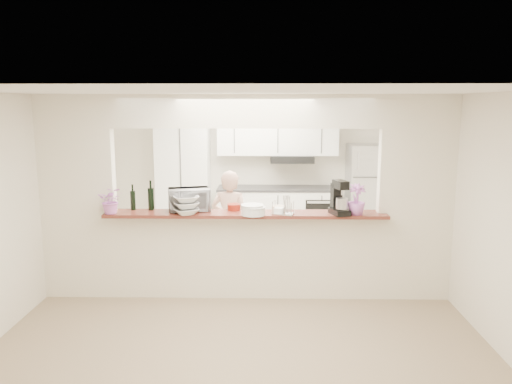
{
  "coord_description": "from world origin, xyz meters",
  "views": [
    {
      "loc": [
        0.24,
        -5.95,
        2.38
      ],
      "look_at": [
        0.12,
        0.3,
        1.28
      ],
      "focal_mm": 35.0,
      "sensor_mm": 36.0,
      "label": 1
    }
  ],
  "objects_px": {
    "toaster_oven": "(189,200)",
    "stand_mixer": "(339,199)",
    "person": "(230,224)",
    "refrigerator": "(369,193)"
  },
  "relations": [
    {
      "from": "stand_mixer",
      "to": "person",
      "type": "relative_size",
      "value": 0.28
    },
    {
      "from": "refrigerator",
      "to": "toaster_oven",
      "type": "xyz_separation_m",
      "value": [
        -2.75,
        -2.6,
        0.38
      ]
    },
    {
      "from": "refrigerator",
      "to": "person",
      "type": "relative_size",
      "value": 1.15
    },
    {
      "from": "refrigerator",
      "to": "toaster_oven",
      "type": "relative_size",
      "value": 3.44
    },
    {
      "from": "toaster_oven",
      "to": "stand_mixer",
      "type": "relative_size",
      "value": 1.2
    },
    {
      "from": "toaster_oven",
      "to": "stand_mixer",
      "type": "bearing_deg",
      "value": -20.08
    },
    {
      "from": "toaster_oven",
      "to": "stand_mixer",
      "type": "xyz_separation_m",
      "value": [
        1.81,
        -0.19,
        0.05
      ]
    },
    {
      "from": "stand_mixer",
      "to": "refrigerator",
      "type": "bearing_deg",
      "value": 71.44
    },
    {
      "from": "toaster_oven",
      "to": "person",
      "type": "xyz_separation_m",
      "value": [
        0.45,
        0.75,
        -0.49
      ]
    },
    {
      "from": "refrigerator",
      "to": "stand_mixer",
      "type": "bearing_deg",
      "value": -108.56
    }
  ]
}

